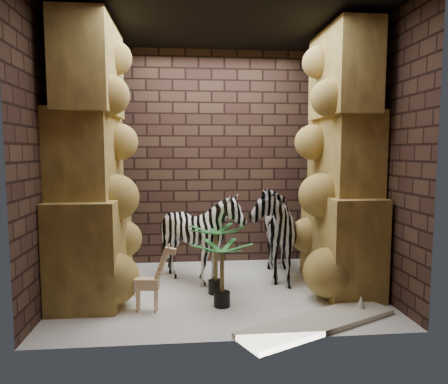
{
  "coord_description": "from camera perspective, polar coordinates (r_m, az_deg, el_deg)",
  "views": [
    {
      "loc": [
        -0.37,
        -4.49,
        1.59
      ],
      "look_at": [
        0.07,
        0.15,
        1.12
      ],
      "focal_mm": 32.4,
      "sensor_mm": 36.0,
      "label": 1
    }
  ],
  "objects": [
    {
      "name": "floor",
      "position": [
        4.78,
        -0.68,
        -13.72
      ],
      "size": [
        3.5,
        3.5,
        0.0
      ],
      "primitive_type": "plane",
      "color": "white",
      "rests_on": "ground"
    },
    {
      "name": "wall_left",
      "position": [
        4.7,
        -22.57,
        4.19
      ],
      "size": [
        0.0,
        3.0,
        3.0
      ],
      "primitive_type": "plane",
      "rotation": [
        1.57,
        0.0,
        1.57
      ],
      "color": "#301D18",
      "rests_on": "ground"
    },
    {
      "name": "wall_back",
      "position": [
        5.75,
        -1.74,
        4.83
      ],
      "size": [
        3.5,
        0.0,
        3.5
      ],
      "primitive_type": "plane",
      "rotation": [
        1.57,
        0.0,
        0.0
      ],
      "color": "#301D18",
      "rests_on": "ground"
    },
    {
      "name": "surfboard",
      "position": [
        3.99,
        13.18,
        -17.52
      ],
      "size": [
        1.65,
        1.07,
        0.05
      ],
      "primitive_type": "cube",
      "rotation": [
        0.0,
        0.0,
        0.45
      ],
      "color": "beige",
      "rests_on": "floor"
    },
    {
      "name": "wall_front",
      "position": [
        3.26,
        1.12,
        4.15
      ],
      "size": [
        3.5,
        0.0,
        3.5
      ],
      "primitive_type": "plane",
      "rotation": [
        -1.57,
        0.0,
        0.0
      ],
      "color": "#301D18",
      "rests_on": "ground"
    },
    {
      "name": "zebra_left",
      "position": [
        4.9,
        -3.28,
        -7.05
      ],
      "size": [
        1.0,
        1.19,
        1.02
      ],
      "primitive_type": "imported",
      "rotation": [
        0.0,
        0.0,
        0.09
      ],
      "color": "white",
      "rests_on": "floor"
    },
    {
      "name": "palm_back",
      "position": [
        4.22,
        -0.3,
        -11.54
      ],
      "size": [
        0.36,
        0.36,
        0.67
      ],
      "primitive_type": null,
      "color": "#205A31",
      "rests_on": "floor"
    },
    {
      "name": "rock_pillar_right",
      "position": [
        4.83,
        16.37,
        4.43
      ],
      "size": [
        0.58,
        1.25,
        3.0
      ],
      "primitive_type": null,
      "color": "gold",
      "rests_on": "floor"
    },
    {
      "name": "rock_pillar_left",
      "position": [
        4.61,
        -18.39,
        4.32
      ],
      "size": [
        0.68,
        1.3,
        3.0
      ],
      "primitive_type": null,
      "color": "gold",
      "rests_on": "floor"
    },
    {
      "name": "palm_front",
      "position": [
        4.57,
        -1.16,
        -9.49
      ],
      "size": [
        0.36,
        0.36,
        0.78
      ],
      "primitive_type": null,
      "color": "#205A31",
      "rests_on": "floor"
    },
    {
      "name": "ceiling",
      "position": [
        4.72,
        -0.73,
        23.11
      ],
      "size": [
        3.5,
        3.5,
        0.0
      ],
      "primitive_type": "plane",
      "rotation": [
        3.14,
        0.0,
        0.0
      ],
      "color": "black",
      "rests_on": "ground"
    },
    {
      "name": "giraffe_toy",
      "position": [
        4.17,
        -10.86,
        -11.65
      ],
      "size": [
        0.38,
        0.17,
        0.7
      ],
      "primitive_type": null,
      "rotation": [
        0.0,
        0.0,
        -0.14
      ],
      "color": "#FDD19C",
      "rests_on": "floor"
    },
    {
      "name": "wall_right",
      "position": [
        4.97,
        19.92,
        4.35
      ],
      "size": [
        0.0,
        3.0,
        3.0
      ],
      "primitive_type": "plane",
      "rotation": [
        1.57,
        0.0,
        -1.57
      ],
      "color": "#301D18",
      "rests_on": "ground"
    },
    {
      "name": "zebra_right",
      "position": [
        5.13,
        6.56,
        -4.23
      ],
      "size": [
        0.73,
        1.24,
        1.41
      ],
      "primitive_type": "imported",
      "rotation": [
        0.0,
        0.0,
        -0.07
      ],
      "color": "white",
      "rests_on": "floor"
    }
  ]
}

